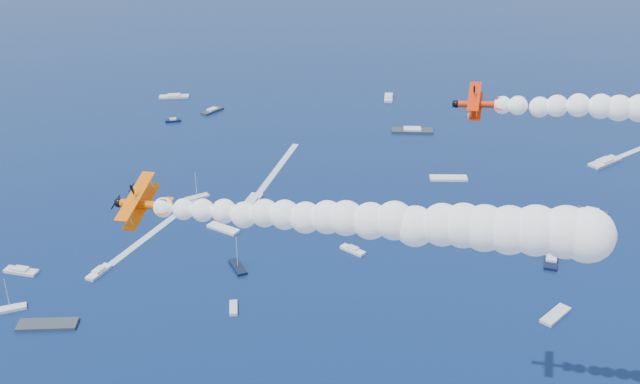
% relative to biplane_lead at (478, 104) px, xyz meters
% --- Properties ---
extents(biplane_lead, '(7.93, 9.21, 6.62)m').
position_rel_biplane_lead_xyz_m(biplane_lead, '(0.00, 0.00, 0.00)').
color(biplane_lead, red).
extents(biplane_trail, '(8.55, 10.25, 8.22)m').
position_rel_biplane_lead_xyz_m(biplane_trail, '(-36.00, -30.51, -7.10)').
color(biplane_trail, '#FF6705').
extents(smoke_trail_trail, '(55.63, 11.52, 10.10)m').
position_rel_biplane_lead_xyz_m(smoke_trail_trail, '(-8.34, -29.02, -5.01)').
color(smoke_trail_trail, white).
extents(spectator_boats, '(228.05, 170.84, 0.70)m').
position_rel_biplane_lead_xyz_m(spectator_boats, '(-25.74, 76.34, -61.33)').
color(spectator_boats, white).
rests_on(spectator_boats, ground).
extents(boat_wakes, '(178.77, 189.82, 0.04)m').
position_rel_biplane_lead_xyz_m(boat_wakes, '(-58.20, 70.36, -61.65)').
color(boat_wakes, white).
rests_on(boat_wakes, ground).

